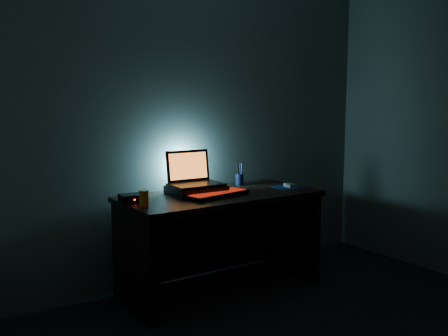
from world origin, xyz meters
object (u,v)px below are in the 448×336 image
pen_cup (240,179)px  router (132,198)px  juice_glass (144,198)px  laptop (193,177)px  keyboard (218,194)px  mouse (289,185)px

pen_cup → router: (-1.03, -0.16, -0.02)m
pen_cup → juice_glass: juice_glass is taller
laptop → keyboard: bearing=-71.1°
juice_glass → mouse: bearing=0.3°
pen_cup → juice_glass: (-1.02, -0.34, 0.01)m
pen_cup → router: pen_cup is taller
laptop → router: bearing=-170.9°
laptop → mouse: size_ratio=4.10×
keyboard → router: bearing=153.6°
keyboard → mouse: mouse is taller
keyboard → juice_glass: bearing=170.1°
pen_cup → router: bearing=-171.1°
router → juice_glass: bearing=-80.2°
pen_cup → keyboard: bearing=-142.9°
keyboard → mouse: bearing=-12.1°
pen_cup → juice_glass: size_ratio=0.88×
laptop → pen_cup: size_ratio=4.13×
juice_glass → keyboard: bearing=1.5°
keyboard → pen_cup: (0.43, 0.32, 0.03)m
keyboard → laptop: bearing=96.0°
juice_glass → router: bearing=92.3°
laptop → mouse: 0.80m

